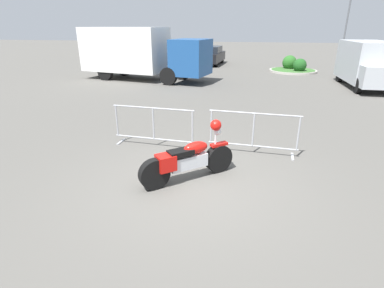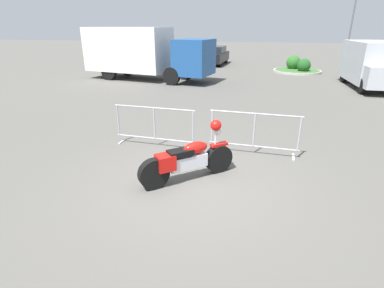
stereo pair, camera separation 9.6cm
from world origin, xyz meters
The scene contains 13 objects.
ground_plane centered at (0.00, 0.00, 0.00)m, with size 120.00×120.00×0.00m, color #54514C.
motorcycle centered at (-0.15, 0.24, 0.46)m, with size 1.75×1.54×1.22m.
crowd_barrier_near centered at (-1.45, 1.94, 0.55)m, with size 2.24×0.58×1.07m.
crowd_barrier_far centered at (1.15, 1.94, 0.55)m, with size 2.24×0.58×1.07m.
box_truck centered at (-5.70, 12.17, 1.64)m, with size 7.99×3.72×2.98m.
delivery_van centered at (6.88, 12.25, 1.24)m, with size 2.06×5.03×2.31m.
parked_car_silver centered at (-11.80, 20.55, 0.69)m, with size 1.91×4.14×1.37m.
parked_car_green centered at (-8.71, 20.63, 0.73)m, with size 2.00×4.33×1.43m.
parked_car_blue centered at (-5.62, 20.64, 0.76)m, with size 2.10×4.55×1.51m.
parked_car_black centered at (-2.53, 20.59, 0.75)m, with size 2.07×4.49×1.49m.
pedestrian centered at (-3.25, 17.15, 0.92)m, with size 0.48×0.48×1.69m.
planter_island centered at (3.85, 17.50, 0.32)m, with size 3.27×3.27×1.07m.
street_lamp centered at (7.96, 21.75, 3.71)m, with size 0.36×0.70×5.68m.
Camera 2 is at (1.12, -5.25, 3.03)m, focal length 28.00 mm.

